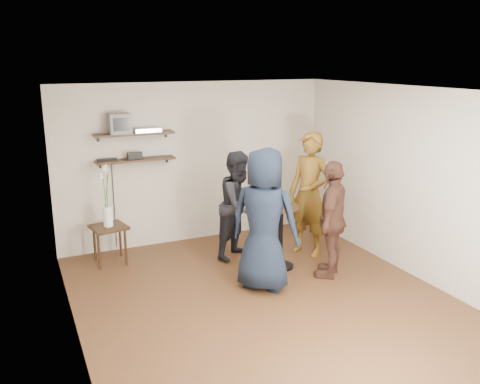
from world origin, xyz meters
name	(u,v)px	position (x,y,z in m)	size (l,w,h in m)	color
room	(265,200)	(0.00, 0.00, 1.30)	(4.58, 5.08, 2.68)	#3F2814
shelf_upper	(134,134)	(-1.00, 2.38, 1.85)	(1.20, 0.25, 0.04)	black
shelf_lower	(136,160)	(-1.00, 2.38, 1.45)	(1.20, 0.25, 0.04)	black
crt_monitor	(119,123)	(-1.21, 2.38, 2.02)	(0.32, 0.30, 0.30)	#59595B
dvd_deck	(147,130)	(-0.80, 2.38, 1.90)	(0.40, 0.24, 0.06)	silver
radio	(135,156)	(-1.01, 2.38, 1.52)	(0.22, 0.10, 0.10)	black
power_strip	(107,159)	(-1.42, 2.42, 1.48)	(0.30, 0.05, 0.03)	black
side_table	(109,232)	(-1.53, 2.01, 0.48)	(0.56, 0.56, 0.57)	black
vase_lilies	(107,206)	(-1.53, 2.01, 0.88)	(0.19, 0.20, 0.96)	white
drinks_table	(281,228)	(0.69, 0.82, 0.60)	(0.51, 0.51, 0.93)	black
wine_glass_fl	(279,197)	(0.63, 0.80, 1.07)	(0.07, 0.07, 0.20)	silver
wine_glass_fr	(287,196)	(0.77, 0.79, 1.07)	(0.07, 0.07, 0.22)	silver
wine_glass_bl	(279,196)	(0.68, 0.88, 1.06)	(0.06, 0.06, 0.19)	silver
wine_glass_br	(283,196)	(0.71, 0.83, 1.06)	(0.07, 0.07, 0.20)	silver
person_plaid	(310,194)	(1.35, 1.14, 0.95)	(0.69, 0.46, 1.91)	#B22E14
person_dark	(239,205)	(0.33, 1.46, 0.82)	(0.79, 0.62, 1.63)	black
person_navy	(264,220)	(0.16, 0.31, 0.94)	(0.92, 0.60, 1.88)	black
person_brown	(332,219)	(1.19, 0.29, 0.82)	(0.96, 0.40, 1.64)	#492A1F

